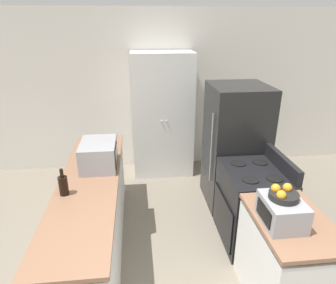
% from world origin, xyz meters
% --- Properties ---
extents(wall_back, '(7.00, 0.06, 2.60)m').
position_xyz_m(wall_back, '(0.00, 3.54, 1.30)').
color(wall_back, silver).
rests_on(wall_back, ground_plane).
extents(counter_left, '(0.60, 2.57, 0.89)m').
position_xyz_m(counter_left, '(-0.87, 1.38, 0.43)').
color(counter_left, silver).
rests_on(counter_left, ground_plane).
extents(counter_right, '(0.60, 0.87, 0.89)m').
position_xyz_m(counter_right, '(0.87, 0.54, 0.43)').
color(counter_right, silver).
rests_on(counter_right, ground_plane).
extents(pantry_cabinet, '(0.95, 0.57, 1.97)m').
position_xyz_m(pantry_cabinet, '(0.05, 3.22, 0.99)').
color(pantry_cabinet, silver).
rests_on(pantry_cabinet, ground_plane).
extents(stove, '(0.66, 0.80, 1.05)m').
position_xyz_m(stove, '(0.89, 1.39, 0.45)').
color(stove, black).
rests_on(stove, ground_plane).
extents(refrigerator, '(0.75, 0.78, 1.66)m').
position_xyz_m(refrigerator, '(0.93, 2.22, 0.83)').
color(refrigerator, black).
rests_on(refrigerator, ground_plane).
extents(microwave, '(0.38, 0.51, 0.29)m').
position_xyz_m(microwave, '(-0.79, 1.69, 1.03)').
color(microwave, '#939399').
rests_on(microwave, counter_left).
extents(wine_bottle, '(0.09, 0.09, 0.26)m').
position_xyz_m(wine_bottle, '(-1.06, 1.13, 0.99)').
color(wine_bottle, black).
rests_on(wine_bottle, counter_left).
extents(toaster_oven, '(0.30, 0.37, 0.22)m').
position_xyz_m(toaster_oven, '(0.75, 0.51, 1.00)').
color(toaster_oven, '#939399').
rests_on(toaster_oven, counter_right).
extents(fruit_bowl, '(0.23, 0.23, 0.10)m').
position_xyz_m(fruit_bowl, '(0.75, 0.53, 1.15)').
color(fruit_bowl, black).
rests_on(fruit_bowl, toaster_oven).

